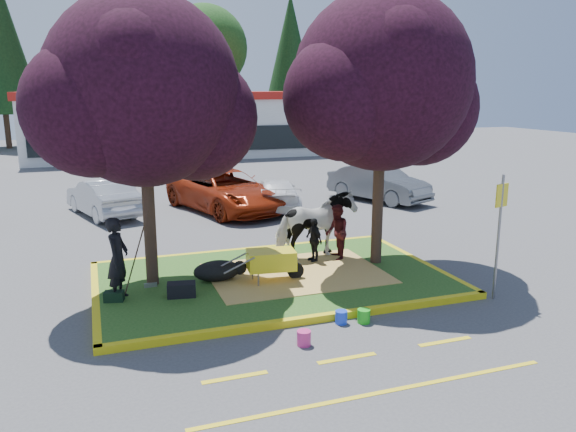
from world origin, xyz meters
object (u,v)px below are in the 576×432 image
object	(u,v)px
wheelbarrow	(272,260)
sign_post	(500,223)
bucket_pink	(304,338)
bucket_blue	(341,317)
bucket_green	(364,316)
calf	(217,271)
handler	(118,259)
cow	(315,226)
car_silver	(102,197)

from	to	relation	value
wheelbarrow	sign_post	world-z (taller)	sign_post
sign_post	bucket_pink	distance (m)	5.14
sign_post	bucket_blue	world-z (taller)	sign_post
wheelbarrow	sign_post	xyz separation A→B (m)	(4.43, -2.35, 1.08)
bucket_blue	wheelbarrow	bearing A→B (deg)	105.19
bucket_green	bucket_blue	distance (m)	0.46
wheelbarrow	bucket_green	world-z (taller)	wheelbarrow
calf	bucket_pink	size ratio (longest dim) A/B	4.02
wheelbarrow	bucket_green	bearing A→B (deg)	-59.71
sign_post	bucket_pink	size ratio (longest dim) A/B	10.05
handler	bucket_blue	world-z (taller)	handler
calf	sign_post	world-z (taller)	sign_post
cow	bucket_green	world-z (taller)	cow
calf	handler	distance (m)	2.36
wheelbarrow	bucket_pink	distance (m)	3.19
bucket_blue	cow	bearing A→B (deg)	75.64
calf	car_silver	bearing A→B (deg)	90.58
bucket_green	wheelbarrow	bearing A→B (deg)	113.34
sign_post	bucket_blue	xyz separation A→B (m)	(-3.77, -0.10, -1.62)
wheelbarrow	bucket_blue	bearing A→B (deg)	-67.86
bucket_blue	car_silver	size ratio (longest dim) A/B	0.06
bucket_blue	handler	bearing A→B (deg)	148.63
bucket_green	bucket_blue	xyz separation A→B (m)	(-0.44, 0.11, -0.01)
bucket_green	car_silver	bearing A→B (deg)	111.09
wheelbarrow	car_silver	world-z (taller)	car_silver
cow	bucket_pink	xyz separation A→B (m)	(-2.04, -4.52, -0.91)
calf	sign_post	distance (m)	6.45
cow	bucket_pink	size ratio (longest dim) A/B	7.61
bucket_green	sign_post	bearing A→B (deg)	3.69
bucket_pink	car_silver	world-z (taller)	car_silver
calf	bucket_green	distance (m)	3.83
bucket_green	bucket_blue	size ratio (longest dim) A/B	1.06
calf	wheelbarrow	xyz separation A→B (m)	(1.20, -0.48, 0.27)
cow	sign_post	xyz separation A→B (m)	(2.78, -3.75, 0.71)
calf	bucket_green	size ratio (longest dim) A/B	4.04
sign_post	car_silver	bearing A→B (deg)	108.16
wheelbarrow	car_silver	distance (m)	10.07
calf	bucket_pink	xyz separation A→B (m)	(0.82, -3.59, -0.25)
handler	bucket_green	bearing A→B (deg)	-97.54
cow	calf	world-z (taller)	cow
handler	wheelbarrow	bearing A→B (deg)	-68.40
cow	car_silver	distance (m)	9.56
handler	wheelbarrow	size ratio (longest dim) A/B	0.90
cow	calf	bearing A→B (deg)	98.75
wheelbarrow	bucket_green	distance (m)	2.84
calf	wheelbarrow	bearing A→B (deg)	-35.52
bucket_green	bucket_pink	xyz separation A→B (m)	(-1.49, -0.55, 0.00)
wheelbarrow	cow	bearing A→B (deg)	47.30
bucket_pink	car_silver	size ratio (longest dim) A/B	0.07
sign_post	cow	bearing A→B (deg)	110.69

